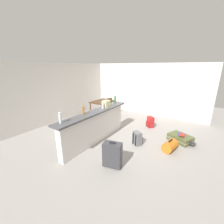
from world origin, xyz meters
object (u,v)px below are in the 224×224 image
Objects in this scene: bottle_amber at (83,111)px; suitcase_upright_charcoal at (112,154)px; suitcase_flat_olive at (180,138)px; backpack_grey at (137,138)px; grocery_bag at (106,104)px; dining_table at (102,103)px; book_stack at (181,134)px; duffel_bag_orange at (170,146)px; dining_chair_near_partition at (110,107)px; backpack_red at (150,122)px; bottle_green at (115,99)px; bottle_clear at (60,118)px; bottle_white at (103,105)px.

bottle_amber reaches higher than suitcase_upright_charcoal.
suitcase_flat_olive is 2.12× the size of backpack_grey.
grocery_bag reaches higher than dining_table.
duffel_bag_orange is at bearing 167.61° from book_stack.
backpack_red is (-0.03, -1.98, -0.31)m from dining_chair_near_partition.
book_stack is (0.95, -1.10, 0.05)m from backpack_grey.
duffel_bag_orange is at bearing -103.20° from bottle_green.
bottle_amber is at bearing 177.94° from grocery_bag.
backpack_red is (1.52, -1.07, -0.94)m from grocery_bag.
bottle_clear reaches higher than dining_table.
dining_table reaches higher than book_stack.
grocery_bag is 0.49× the size of duffel_bag_orange.
book_stack is (2.73, -2.37, -0.91)m from bottle_clear.
duffel_bag_orange is 1.74m from backpack_red.
bottle_amber is 0.59× the size of backpack_grey.
backpack_red is (2.88, 0.08, -0.13)m from suitcase_upright_charcoal.
bottle_amber is 3.19m from book_stack.
grocery_bag is at bearing 40.26° from suitcase_upright_charcoal.
dining_chair_near_partition is at bearing 14.19° from bottle_clear.
bottle_amber reaches higher than duffel_bag_orange.
bottle_amber is 0.84m from bottle_white.
bottle_clear is 3.73m from dining_table.
suitcase_flat_olive is at bearing -116.53° from backpack_red.
dining_chair_near_partition is at bearing 35.26° from suitcase_upright_charcoal.
grocery_bag is 2.64m from book_stack.
bottle_green is (1.72, 0.03, 0.01)m from bottle_amber.
suitcase_flat_olive is 1.68× the size of duffel_bag_orange.
bottle_clear is 0.51× the size of duffel_bag_orange.
backpack_red is (1.37, 1.08, 0.05)m from duffel_bag_orange.
suitcase_upright_charcoal is 1.32m from backpack_grey.
bottle_clear is 0.31× the size of suitcase_flat_olive.
bottle_white is 0.22× the size of dining_chair_near_partition.
bottle_white reaches higher than suitcase_flat_olive.
bottle_green is 0.67m from grocery_bag.
book_stack is at bearing -101.25° from dining_chair_near_partition.
duffel_bag_orange is (0.15, -2.15, -0.99)m from grocery_bag.
suitcase_flat_olive is (2.73, -2.36, -1.05)m from bottle_clear.
dining_chair_near_partition reaches higher than backpack_grey.
bottle_amber is at bearing 118.66° from duffel_bag_orange.
bottle_green is at bearing 60.84° from backpack_grey.
dining_table is (0.94, 1.33, -0.51)m from bottle_green.
dining_table is at bearing 21.38° from bottle_clear.
grocery_bag is (0.21, 0.02, 0.01)m from bottle_white.
bottle_green is at bearing -125.22° from dining_table.
duffel_bag_orange is 1.27× the size of backpack_grey.
duffel_bag_orange is (1.51, -1.00, -0.18)m from suitcase_upright_charcoal.
bottle_amber is at bearing -161.52° from dining_chair_near_partition.
bottle_white reaches higher than dining_chair_near_partition.
backpack_grey reaches higher than book_stack.
bottle_amber is at bearing -179.10° from bottle_green.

